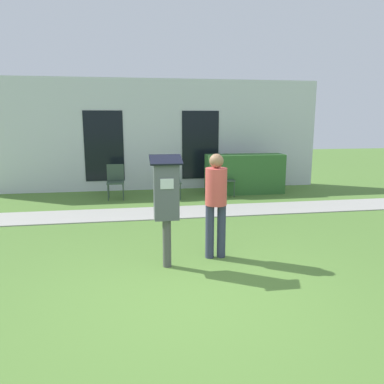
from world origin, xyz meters
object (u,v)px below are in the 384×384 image
person_standing (216,198)px  outdoor_chair_right (225,176)px  parking_meter (166,197)px  outdoor_chair_left (116,179)px  outdoor_chair_middle (172,178)px

person_standing → outdoor_chair_right: bearing=101.7°
parking_meter → outdoor_chair_left: 4.94m
person_standing → outdoor_chair_middle: 4.46m
parking_meter → outdoor_chair_right: 5.21m
outdoor_chair_left → outdoor_chair_middle: same height
parking_meter → outdoor_chair_middle: size_ratio=1.77×
parking_meter → outdoor_chair_left: size_ratio=1.77×
person_standing → outdoor_chair_middle: size_ratio=1.76×
parking_meter → outdoor_chair_middle: parking_meter is taller
parking_meter → outdoor_chair_left: (-0.87, 4.84, -0.49)m
person_standing → outdoor_chair_left: person_standing is taller
person_standing → outdoor_chair_middle: person_standing is taller
outdoor_chair_middle → person_standing: bearing=-84.0°
person_standing → outdoor_chair_right: size_ratio=1.76×
person_standing → outdoor_chair_left: size_ratio=1.76×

